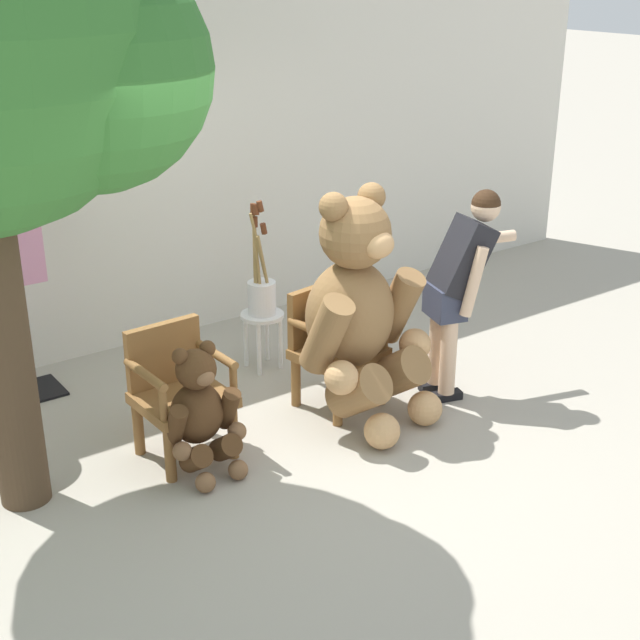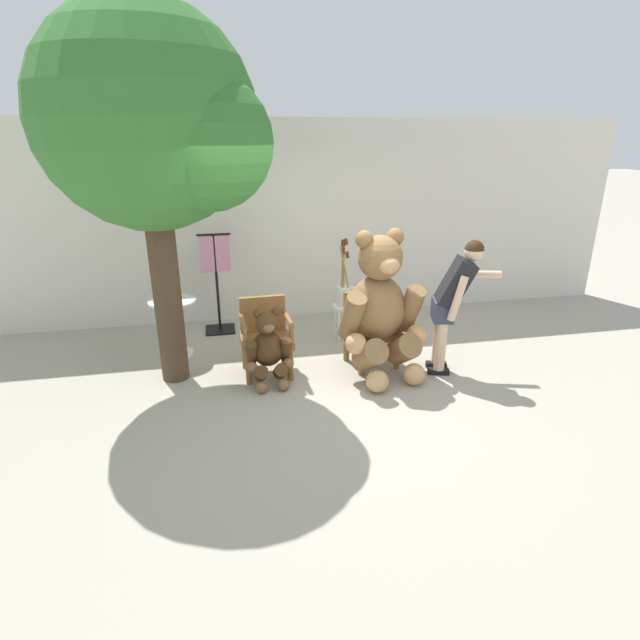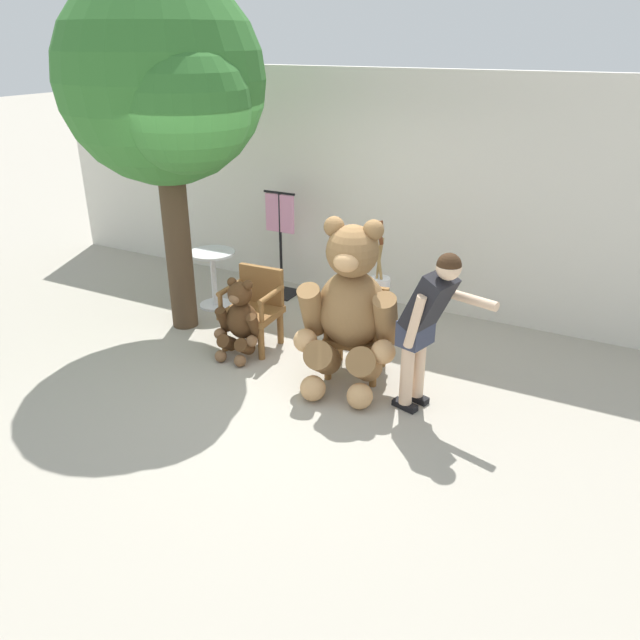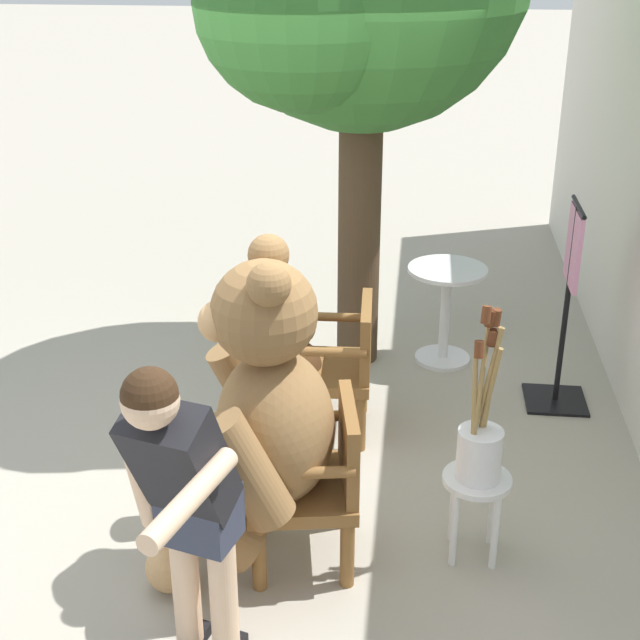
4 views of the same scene
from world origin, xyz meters
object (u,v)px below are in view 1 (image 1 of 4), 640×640
(person_visitor, at_px, (460,277))
(teddy_bear_large, at_px, (359,310))
(wooden_chair_right, at_px, (333,344))
(brush_bucket, at_px, (261,289))
(teddy_bear_small, at_px, (200,411))
(clothing_display_stand, at_px, (22,303))
(wooden_chair_left, at_px, (178,389))
(white_stool, at_px, (263,326))

(person_visitor, bearing_deg, teddy_bear_large, 170.16)
(wooden_chair_right, bearing_deg, brush_bucket, 97.64)
(teddy_bear_small, height_order, person_visitor, person_visitor)
(teddy_bear_large, bearing_deg, wooden_chair_right, 95.41)
(teddy_bear_small, distance_m, clothing_display_stand, 1.80)
(wooden_chair_right, height_order, person_visitor, person_visitor)
(wooden_chair_left, bearing_deg, teddy_bear_small, -89.09)
(white_stool, height_order, clothing_display_stand, clothing_display_stand)
(teddy_bear_small, bearing_deg, wooden_chair_left, 90.91)
(teddy_bear_small, bearing_deg, person_visitor, -3.31)
(teddy_bear_large, height_order, white_stool, teddy_bear_large)
(teddy_bear_large, bearing_deg, person_visitor, -9.84)
(wooden_chair_right, bearing_deg, white_stool, 97.37)
(person_visitor, bearing_deg, clothing_display_stand, 144.62)
(brush_bucket, bearing_deg, person_visitor, -52.29)
(wooden_chair_left, height_order, wooden_chair_right, same)
(wooden_chair_left, height_order, teddy_bear_small, wooden_chair_left)
(teddy_bear_large, height_order, teddy_bear_small, teddy_bear_large)
(brush_bucket, xyz_separation_m, clothing_display_stand, (-1.64, 0.62, 0.06))
(wooden_chair_right, xyz_separation_m, teddy_bear_small, (-1.23, -0.29, -0.04))
(wooden_chair_left, height_order, teddy_bear_large, teddy_bear_large)
(wooden_chair_right, relative_size, brush_bucket, 0.95)
(wooden_chair_left, distance_m, white_stool, 1.38)
(clothing_display_stand, bearing_deg, brush_bucket, -20.83)
(person_visitor, height_order, clothing_display_stand, person_visitor)
(wooden_chair_left, distance_m, teddy_bear_small, 0.29)
(wooden_chair_right, distance_m, teddy_bear_large, 0.44)
(wooden_chair_right, height_order, white_stool, wooden_chair_right)
(white_stool, xyz_separation_m, clothing_display_stand, (-1.64, 0.62, 0.36))
(teddy_bear_large, height_order, brush_bucket, teddy_bear_large)
(wooden_chair_right, bearing_deg, teddy_bear_small, -166.84)
(white_stool, relative_size, clothing_display_stand, 0.34)
(teddy_bear_large, height_order, person_visitor, teddy_bear_large)
(white_stool, bearing_deg, clothing_display_stand, 159.23)
(white_stool, bearing_deg, brush_bucket, -171.71)
(white_stool, bearing_deg, person_visitor, -52.41)
(wooden_chair_left, xyz_separation_m, clothing_display_stand, (-0.51, 1.41, 0.26))
(wooden_chair_left, relative_size, clothing_display_stand, 0.63)
(wooden_chair_right, xyz_separation_m, clothing_display_stand, (-1.74, 1.41, 0.26))
(teddy_bear_large, distance_m, white_stool, 1.16)
(wooden_chair_left, relative_size, wooden_chair_right, 1.00)
(wooden_chair_right, height_order, teddy_bear_small, wooden_chair_right)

